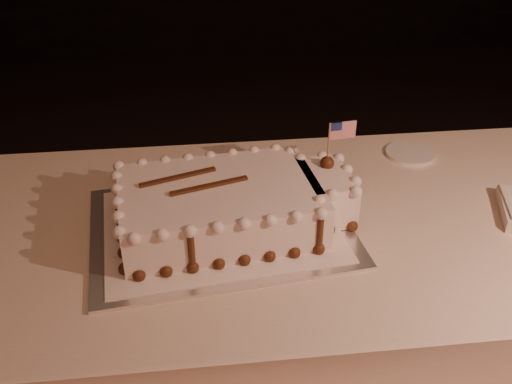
{
  "coord_description": "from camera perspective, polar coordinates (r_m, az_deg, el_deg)",
  "views": [
    {
      "loc": [
        -0.33,
        -0.45,
        1.5
      ],
      "look_at": [
        -0.21,
        0.59,
        0.84
      ],
      "focal_mm": 40.0,
      "sensor_mm": 36.0,
      "label": 1
    }
  ],
  "objects": [
    {
      "name": "doily",
      "position": [
        1.28,
        -3.57,
        -3.31
      ],
      "size": [
        0.55,
        0.44,
        0.0
      ],
      "primitive_type": "cube",
      "rotation": [
        0.0,
        0.0,
        0.11
      ],
      "color": "white",
      "rests_on": "cake_board"
    },
    {
      "name": "side_plate",
      "position": [
        1.62,
        15.18,
        3.75
      ],
      "size": [
        0.13,
        0.13,
        0.01
      ],
      "primitive_type": "cylinder",
      "color": "white",
      "rests_on": "banquet_table"
    },
    {
      "name": "sheet_cake",
      "position": [
        1.25,
        -2.3,
        -1.2
      ],
      "size": [
        0.55,
        0.35,
        0.21
      ],
      "color": "white",
      "rests_on": "doily"
    },
    {
      "name": "cake_board",
      "position": [
        1.28,
        -3.57,
        -3.5
      ],
      "size": [
        0.61,
        0.49,
        0.01
      ],
      "primitive_type": "cube",
      "rotation": [
        0.0,
        0.0,
        0.11
      ],
      "color": "silver",
      "rests_on": "banquet_table"
    },
    {
      "name": "banquet_table",
      "position": [
        1.58,
        7.8,
        -13.72
      ],
      "size": [
        2.4,
        0.8,
        0.75
      ],
      "primitive_type": "cube",
      "color": "beige",
      "rests_on": "ground"
    }
  ]
}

